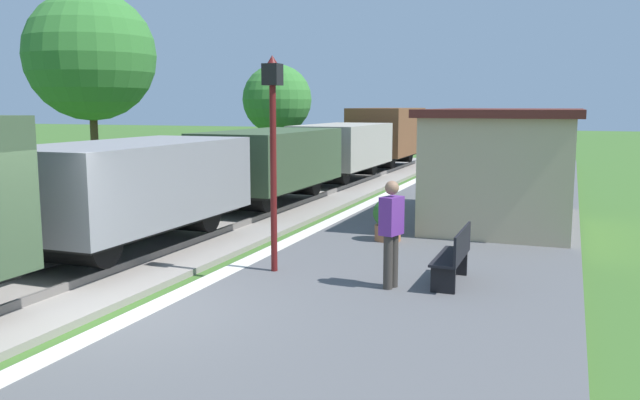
% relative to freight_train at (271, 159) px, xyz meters
% --- Properties ---
extents(ground_plane, '(160.00, 160.00, 0.00)m').
position_rel_freight_train_xyz_m(ground_plane, '(2.40, -10.45, -1.53)').
color(ground_plane, '#3D6628').
extents(platform_slab, '(6.00, 60.00, 0.25)m').
position_rel_freight_train_xyz_m(platform_slab, '(5.60, -10.45, -1.40)').
color(platform_slab, '#565659').
rests_on(platform_slab, ground).
extents(platform_edge_stripe, '(0.36, 60.00, 0.01)m').
position_rel_freight_train_xyz_m(platform_edge_stripe, '(2.80, -10.45, -1.27)').
color(platform_edge_stripe, silver).
rests_on(platform_edge_stripe, platform_slab).
extents(rail_near, '(0.07, 60.00, 0.14)m').
position_rel_freight_train_xyz_m(rail_near, '(0.72, -10.45, -1.34)').
color(rail_near, slate).
rests_on(rail_near, track_ballast).
extents(freight_train, '(2.50, 32.60, 2.72)m').
position_rel_freight_train_xyz_m(freight_train, '(0.00, 0.00, 0.00)').
color(freight_train, '#384C33').
rests_on(freight_train, rail_near).
extents(station_hut, '(3.50, 5.80, 2.78)m').
position_rel_freight_train_xyz_m(station_hut, '(6.80, -0.95, 0.13)').
color(station_hut, tan).
rests_on(station_hut, platform_slab).
extents(bench_near_hut, '(0.42, 1.50, 0.91)m').
position_rel_freight_train_xyz_m(bench_near_hut, '(6.64, -7.19, -0.80)').
color(bench_near_hut, black).
rests_on(bench_near_hut, platform_slab).
extents(person_waiting, '(0.34, 0.43, 1.71)m').
position_rel_freight_train_xyz_m(person_waiting, '(5.73, -7.79, -0.34)').
color(person_waiting, '#38332D').
rests_on(person_waiting, platform_slab).
extents(potted_planter, '(0.64, 0.64, 0.92)m').
position_rel_freight_train_xyz_m(potted_planter, '(4.73, -4.23, -0.80)').
color(potted_planter, '#9E6642').
rests_on(potted_planter, platform_slab).
extents(lamp_post_near, '(0.28, 0.28, 3.70)m').
position_rel_freight_train_xyz_m(lamp_post_near, '(3.56, -7.47, 1.28)').
color(lamp_post_near, '#591414').
rests_on(lamp_post_near, platform_slab).
extents(tree_trackside_far, '(4.63, 4.63, 7.19)m').
position_rel_freight_train_xyz_m(tree_trackside_far, '(-7.93, 1.85, 3.34)').
color(tree_trackside_far, '#4C3823').
rests_on(tree_trackside_far, ground).
extents(tree_field_left, '(3.07, 3.07, 4.90)m').
position_rel_freight_train_xyz_m(tree_field_left, '(-3.97, 9.20, 1.83)').
color(tree_field_left, '#4C3823').
rests_on(tree_field_left, ground).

